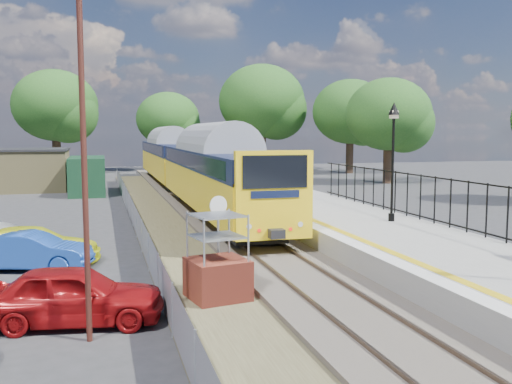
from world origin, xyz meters
name	(u,v)px	position (x,y,z in m)	size (l,w,h in m)	color
ground	(322,296)	(0.00, 0.00, 0.00)	(120.00, 120.00, 0.00)	#2D2D30
track_bed	(226,232)	(-0.47, 9.67, 0.09)	(5.90, 80.00, 0.29)	#473F38
platform	(344,226)	(4.20, 8.00, 0.45)	(5.00, 70.00, 0.90)	gray
platform_edge	(298,217)	(2.14, 8.00, 0.90)	(0.90, 70.00, 0.01)	silver
victorian_lamp_north	(393,133)	(5.30, 6.00, 4.30)	(0.44, 0.44, 4.60)	black
palisade_fence	(482,208)	(6.55, 2.24, 1.84)	(0.12, 26.00, 2.00)	black
wire_fence	(134,216)	(-4.20, 12.00, 0.60)	(0.06, 52.00, 1.20)	#999EA3
outbuilding	(26,171)	(-10.91, 31.21, 1.52)	(10.80, 10.10, 3.12)	#9D8E59
tree_line	(174,109)	(1.40, 42.00, 6.61)	(56.80, 43.80, 11.88)	#332319
train	(186,162)	(0.00, 24.72, 2.34)	(2.82, 40.83, 3.51)	yellow
brick_plinth	(217,259)	(-2.74, 0.38, 1.10)	(1.67, 1.67, 2.29)	maroon
speed_sign	(218,227)	(-2.50, 1.43, 1.76)	(0.51, 0.18, 2.62)	#999EA3
carpark_lamp	(83,142)	(-5.90, -1.76, 4.15)	(0.25, 0.50, 7.30)	#471F17
car_red	(74,295)	(-6.25, -0.60, 0.68)	(1.62, 4.02, 1.37)	#9B0E10
car_blue	(32,251)	(-7.75, 5.15, 0.60)	(1.28, 3.67, 1.21)	#1B47A7
car_yellow	(35,245)	(-7.76, 6.07, 0.61)	(1.71, 4.22, 1.22)	yellow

